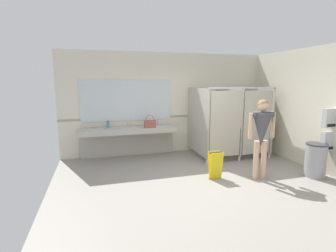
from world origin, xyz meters
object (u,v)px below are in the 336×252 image
at_px(paper_towel_dispenser_upper, 331,118).
at_px(soap_dispenser, 108,125).
at_px(paper_towel_dispenser_lower, 328,141).
at_px(trash_bin, 315,160).
at_px(person_standing, 262,129).
at_px(handbag, 150,124).
at_px(wet_floor_sign, 215,165).

distance_m(paper_towel_dispenser_upper, soap_dispenser, 5.30).
xyz_separation_m(paper_towel_dispenser_lower, soap_dispenser, (-4.54, 2.70, 0.14)).
xyz_separation_m(trash_bin, person_standing, (-1.25, 0.23, 0.71)).
xyz_separation_m(person_standing, soap_dispenser, (-3.00, 2.47, -0.16)).
xyz_separation_m(handbag, soap_dispenser, (-1.08, 0.31, -0.03)).
relative_size(handbag, soap_dispenser, 1.81).
distance_m(paper_towel_dispenser_upper, trash_bin, 0.96).
bearing_deg(trash_bin, paper_towel_dispenser_upper, -0.09).
relative_size(person_standing, wet_floor_sign, 2.86).
distance_m(paper_towel_dispenser_lower, handbag, 4.21).
height_order(paper_towel_dispenser_lower, handbag, handbag).
bearing_deg(wet_floor_sign, handbag, 117.72).
xyz_separation_m(paper_towel_dispenser_upper, trash_bin, (-0.30, 0.00, -0.91)).
bearing_deg(paper_towel_dispenser_lower, person_standing, 171.60).
bearing_deg(handbag, person_standing, -48.54).
relative_size(paper_towel_dispenser_upper, soap_dispenser, 2.19).
bearing_deg(trash_bin, soap_dispenser, 147.53).
distance_m(paper_towel_dispenser_upper, person_standing, 1.58).
distance_m(soap_dispenser, wet_floor_sign, 3.11).
bearing_deg(soap_dispenser, person_standing, -39.53).
distance_m(person_standing, soap_dispenser, 3.89).
bearing_deg(soap_dispenser, wet_floor_sign, -46.76).
bearing_deg(paper_towel_dispenser_upper, wet_floor_sign, 168.98).
height_order(paper_towel_dispenser_lower, trash_bin, paper_towel_dispenser_lower).
xyz_separation_m(trash_bin, handbag, (-3.16, 2.39, 0.57)).
height_order(trash_bin, handbag, handbag).
height_order(paper_towel_dispenser_lower, soap_dispenser, soap_dispenser).
height_order(soap_dispenser, wet_floor_sign, soap_dispenser).
height_order(person_standing, soap_dispenser, person_standing).
relative_size(paper_towel_dispenser_upper, trash_bin, 0.56).
bearing_deg(soap_dispenser, trash_bin, -32.47).
xyz_separation_m(soap_dispenser, wet_floor_sign, (2.09, -2.22, -0.61)).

